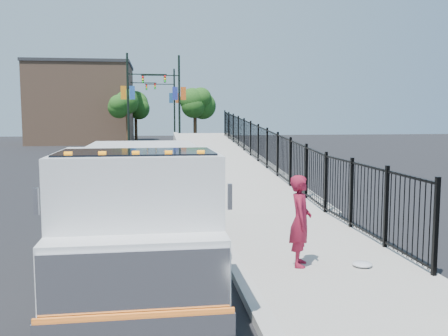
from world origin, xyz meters
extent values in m
plane|color=black|center=(0.00, 0.00, 0.00)|extent=(120.00, 120.00, 0.00)
cube|color=#9E998E|center=(1.93, -2.00, 0.06)|extent=(3.55, 12.00, 0.12)
cube|color=#ADAAA3|center=(0.00, -2.00, 0.08)|extent=(0.30, 12.00, 0.16)
cube|color=#9E998E|center=(2.12, 16.00, 0.00)|extent=(3.95, 24.06, 3.19)
cube|color=black|center=(3.55, 12.00, 0.90)|extent=(0.10, 28.00, 1.80)
cube|color=black|center=(-1.84, -0.52, 0.55)|extent=(1.06, 6.81, 0.22)
cube|color=silver|center=(-1.82, -2.82, 1.55)|extent=(2.37, 2.22, 2.00)
cube|color=silver|center=(-1.81, -4.08, 1.05)|extent=(2.36, 0.72, 1.00)
cube|color=silver|center=(-1.81, -4.45, 1.05)|extent=(2.30, 0.10, 0.85)
cube|color=silver|center=(-1.81, -4.53, 0.55)|extent=(2.40, 0.20, 0.28)
cube|color=orange|center=(-1.81, -4.53, 0.70)|extent=(2.40, 0.07, 0.06)
cube|color=black|center=(-1.82, -3.07, 2.15)|extent=(2.21, 1.32, 0.85)
cube|color=silver|center=(-1.85, 0.78, 1.55)|extent=(2.44, 4.22, 1.70)
cube|color=silver|center=(-3.06, -3.83, 2.00)|extent=(0.06, 0.06, 0.35)
cube|color=silver|center=(-0.56, -3.81, 2.00)|extent=(0.06, 0.06, 0.35)
cube|color=orange|center=(-2.72, -3.43, 2.57)|extent=(0.10, 0.08, 0.06)
cube|color=orange|center=(-2.27, -3.43, 2.57)|extent=(0.10, 0.08, 0.06)
cube|color=orange|center=(-1.82, -3.42, 2.57)|extent=(0.10, 0.08, 0.06)
cube|color=orange|center=(-1.37, -3.42, 2.57)|extent=(0.10, 0.08, 0.06)
cube|color=orange|center=(-0.91, -3.42, 2.57)|extent=(0.10, 0.08, 0.06)
cylinder|color=black|center=(-2.87, -3.53, 0.50)|extent=(0.33, 1.00, 1.00)
cylinder|color=black|center=(-0.76, -3.52, 0.50)|extent=(0.33, 1.00, 1.00)
cylinder|color=black|center=(-2.91, 1.37, 0.50)|extent=(0.33, 1.00, 1.00)
cylinder|color=black|center=(-0.80, 1.39, 0.50)|extent=(0.33, 1.00, 1.00)
cylinder|color=black|center=(-2.91, 2.47, 0.50)|extent=(0.33, 1.00, 1.00)
cylinder|color=black|center=(-0.81, 2.49, 0.50)|extent=(0.33, 1.00, 1.00)
imported|color=maroon|center=(1.26, -1.06, 1.02)|extent=(0.60, 0.75, 1.80)
ellipsoid|color=silver|center=(2.45, -1.31, 0.17)|extent=(0.39, 0.39, 0.10)
cylinder|color=black|center=(-3.71, 31.60, 4.00)|extent=(0.18, 0.18, 8.00)
cube|color=black|center=(-2.11, 31.60, 6.30)|extent=(3.20, 0.08, 0.08)
cube|color=black|center=(-0.67, 31.60, 5.95)|extent=(0.18, 0.22, 0.60)
cube|color=#24539F|center=(-3.36, 31.60, 4.80)|extent=(0.45, 0.04, 1.10)
cube|color=orange|center=(-4.06, 31.60, 4.80)|extent=(0.45, 0.04, 1.10)
cylinder|color=black|center=(0.55, 32.61, 4.00)|extent=(0.18, 0.18, 8.00)
cube|color=black|center=(-1.05, 32.61, 6.30)|extent=(3.20, 0.08, 0.08)
cube|color=black|center=(-2.49, 32.61, 5.95)|extent=(0.18, 0.22, 0.60)
cube|color=#DB5A1B|center=(0.90, 32.61, 4.80)|extent=(0.45, 0.04, 1.10)
cube|color=navy|center=(0.20, 32.61, 4.80)|extent=(0.45, 0.04, 1.10)
cylinder|color=black|center=(-4.51, 43.37, 4.00)|extent=(0.18, 0.18, 8.00)
cube|color=black|center=(-2.91, 43.37, 6.30)|extent=(3.20, 0.08, 0.08)
cube|color=black|center=(-1.47, 43.37, 5.95)|extent=(0.18, 0.22, 0.60)
cube|color=#0F11A0|center=(-4.16, 43.37, 4.80)|extent=(0.45, 0.04, 1.10)
cube|color=#C97204|center=(-4.86, 43.37, 4.80)|extent=(0.45, 0.04, 1.10)
cylinder|color=black|center=(0.64, 45.61, 4.00)|extent=(0.18, 0.18, 8.00)
cube|color=black|center=(-0.96, 45.61, 6.30)|extent=(3.20, 0.08, 0.08)
cube|color=black|center=(-2.40, 45.61, 5.95)|extent=(0.18, 0.22, 0.60)
cube|color=#DB5D24|center=(0.99, 45.61, 4.80)|extent=(0.45, 0.04, 1.10)
cube|color=#24578E|center=(0.29, 45.61, 4.80)|extent=(0.45, 0.04, 1.10)
cylinder|color=#382314|center=(-4.02, 36.60, 1.60)|extent=(0.36, 0.36, 3.20)
sphere|color=#194714|center=(-4.02, 36.60, 4.00)|extent=(2.27, 2.27, 2.27)
cylinder|color=#382314|center=(2.35, 38.37, 1.60)|extent=(0.36, 0.36, 3.20)
sphere|color=#194714|center=(2.35, 38.37, 4.00)|extent=(2.41, 2.41, 2.41)
cylinder|color=#382314|center=(-3.74, 48.99, 1.60)|extent=(0.36, 0.36, 3.20)
sphere|color=#194714|center=(-3.74, 48.99, 4.00)|extent=(2.96, 2.96, 2.96)
cube|color=#8C664C|center=(-9.00, 44.00, 4.00)|extent=(10.00, 10.00, 8.00)
camera|label=1|loc=(-1.55, -10.38, 3.12)|focal=40.00mm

